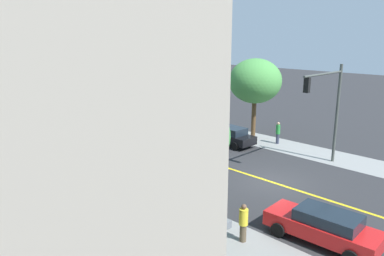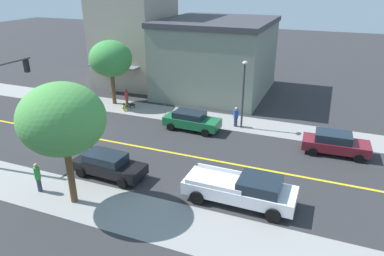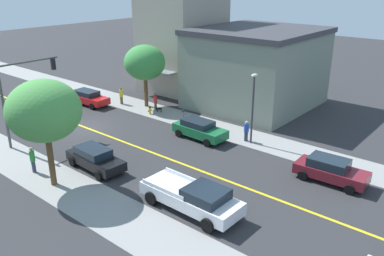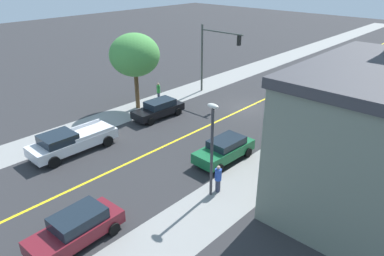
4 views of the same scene
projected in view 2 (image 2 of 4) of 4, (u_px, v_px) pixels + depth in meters
ground_plane at (66, 133)px, 28.32m from camera, size 140.00×140.00×0.00m
sidewalk_left at (116, 105)px, 34.43m from camera, size 3.43×126.00×0.01m
road_centerline_stripe at (66, 133)px, 28.32m from camera, size 0.20×126.00×0.00m
pale_office_building at (133, 19)px, 39.26m from camera, size 9.46×7.61×14.41m
brick_apartment_block at (217, 56)px, 37.24m from camera, size 11.99×10.80×7.61m
street_tree_left_near at (111, 59)px, 33.33m from camera, size 4.01×4.01×6.14m
street_tree_right_corner at (62, 119)px, 17.79m from camera, size 4.38×4.38×6.75m
fire_hydrant at (124, 107)px, 32.89m from camera, size 0.44×0.24×0.79m
parking_meter at (165, 108)px, 31.14m from camera, size 0.12×0.18×1.39m
street_lamp at (243, 87)px, 28.00m from camera, size 0.70×0.36×5.54m
red_sedan_left_curb at (49, 100)px, 33.44m from camera, size 2.10×4.80×1.46m
green_sedan_left_curb at (191, 120)px, 28.70m from camera, size 2.13×4.59×1.51m
maroon_sedan_left_curb at (335, 143)px, 24.73m from camera, size 2.19×4.53×1.55m
black_sedan_right_curb at (108, 164)px, 21.94m from camera, size 2.11×4.70×1.48m
white_pickup_truck at (243, 189)px, 19.21m from camera, size 2.42×6.09×1.68m
pedestrian_green_shirt at (38, 176)px, 20.25m from camera, size 0.34×0.34×1.80m
pedestrian_blue_shirt at (236, 116)px, 29.28m from camera, size 0.39×0.39×1.68m
pedestrian_yellow_shirt at (86, 95)px, 34.55m from camera, size 0.38×0.38×1.72m
pedestrian_red_shirt at (127, 97)px, 33.75m from camera, size 0.34×0.34×1.75m
small_dog at (132, 105)px, 33.66m from camera, size 0.42×0.68×0.51m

